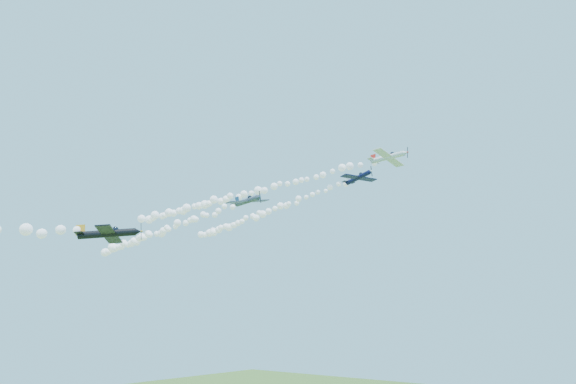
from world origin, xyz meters
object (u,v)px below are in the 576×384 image
Objects in this scene: plane_black at (109,233)px; plane_navy at (359,177)px; plane_white at (389,157)px; plane_grey at (248,201)px.

plane_navy is at bearing 24.12° from plane_black.
plane_white is 6.29m from plane_navy.
plane_white is 47.69m from plane_black.
plane_navy reaches higher than plane_grey.
plane_navy reaches higher than plane_black.
plane_grey is at bearing -124.81° from plane_navy.
plane_grey is 29.53m from plane_black.
plane_grey is at bearing -145.69° from plane_white.
plane_black is at bearing -111.45° from plane_white.
plane_navy is 0.90× the size of plane_grey.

